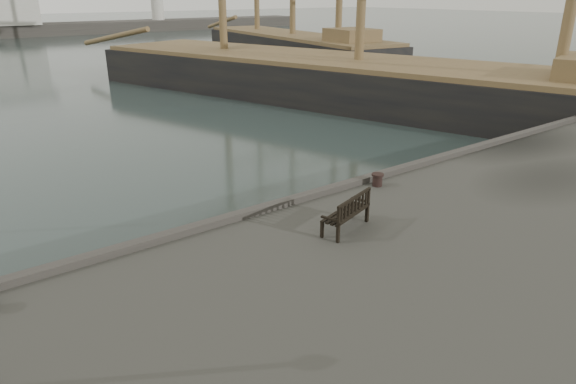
% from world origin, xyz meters
% --- Properties ---
extents(ground, '(400.00, 400.00, 0.00)m').
position_xyz_m(ground, '(0.00, 0.00, 0.00)').
color(ground, black).
rests_on(ground, ground).
extents(bench, '(1.67, 0.99, 0.91)m').
position_xyz_m(bench, '(1.33, -2.35, 1.85)').
color(bench, black).
rests_on(bench, quay).
extents(bollard_right, '(0.38, 0.38, 0.39)m').
position_xyz_m(bollard_right, '(4.25, -0.63, 1.76)').
color(bollard_right, black).
rests_on(bollard_right, quay).
extents(tall_ship_main, '(21.14, 44.47, 32.86)m').
position_xyz_m(tall_ship_main, '(18.32, 14.63, 0.82)').
color(tall_ship_main, black).
rests_on(tall_ship_main, ground).
extents(tall_ship_far, '(10.70, 31.66, 26.62)m').
position_xyz_m(tall_ship_far, '(28.78, 35.56, 0.87)').
color(tall_ship_far, black).
rests_on(tall_ship_far, ground).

